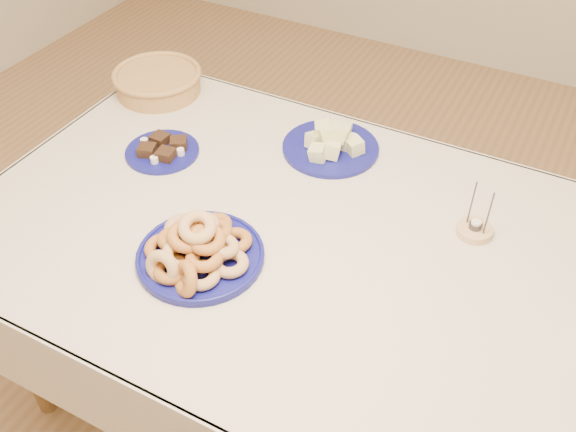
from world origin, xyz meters
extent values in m
plane|color=#926B45|center=(0.00, 0.00, 0.00)|extent=(5.00, 5.00, 0.00)
cylinder|color=brown|center=(-0.70, 0.40, 0.36)|extent=(0.06, 0.06, 0.72)
cylinder|color=brown|center=(0.70, 0.40, 0.36)|extent=(0.06, 0.06, 0.72)
cylinder|color=brown|center=(-0.70, -0.40, 0.36)|extent=(0.06, 0.06, 0.72)
cube|color=beige|center=(0.00, 0.00, 0.74)|extent=(1.70, 1.10, 0.02)
cube|color=beige|center=(0.00, 0.55, 0.61)|extent=(1.70, 0.01, 0.28)
cube|color=beige|center=(-0.85, 0.00, 0.61)|extent=(0.01, 1.10, 0.28)
cylinder|color=navy|center=(-0.17, -0.19, 0.76)|extent=(0.36, 0.36, 0.02)
torus|color=navy|center=(-0.17, -0.19, 0.77)|extent=(0.36, 0.36, 0.01)
torus|color=#B5824B|center=(-0.08, -0.19, 0.78)|extent=(0.11, 0.11, 0.03)
torus|color=#965621|center=(-0.11, -0.12, 0.78)|extent=(0.11, 0.11, 0.04)
torus|color=#965621|center=(-0.18, -0.10, 0.78)|extent=(0.12, 0.12, 0.04)
torus|color=#B5824B|center=(-0.25, -0.14, 0.78)|extent=(0.11, 0.11, 0.04)
torus|color=#965621|center=(-0.25, -0.22, 0.78)|extent=(0.10, 0.10, 0.04)
torus|color=#965621|center=(-0.19, -0.27, 0.78)|extent=(0.10, 0.11, 0.03)
torus|color=#B5824B|center=(-0.12, -0.25, 0.78)|extent=(0.10, 0.10, 0.03)
torus|color=#B5824B|center=(-0.11, -0.17, 0.81)|extent=(0.13, 0.13, 0.05)
torus|color=#965621|center=(-0.16, -0.14, 0.81)|extent=(0.13, 0.13, 0.05)
torus|color=#B5824B|center=(-0.21, -0.15, 0.81)|extent=(0.11, 0.11, 0.03)
torus|color=#965621|center=(-0.22, -0.21, 0.81)|extent=(0.10, 0.10, 0.04)
torus|color=#B5824B|center=(-0.18, -0.24, 0.81)|extent=(0.11, 0.11, 0.06)
torus|color=#965621|center=(-0.13, -0.22, 0.81)|extent=(0.12, 0.12, 0.03)
torus|color=#965621|center=(-0.14, -0.19, 0.83)|extent=(0.13, 0.13, 0.05)
torus|color=#B5824B|center=(-0.18, -0.16, 0.83)|extent=(0.11, 0.11, 0.04)
torus|color=#965621|center=(-0.18, -0.21, 0.83)|extent=(0.11, 0.10, 0.05)
torus|color=#B5824B|center=(-0.16, -0.19, 0.86)|extent=(0.12, 0.13, 0.05)
torus|color=#B5824B|center=(-0.20, -0.29, 0.79)|extent=(0.09, 0.06, 0.09)
torus|color=#965621|center=(-0.13, -0.29, 0.79)|extent=(0.11, 0.10, 0.09)
cylinder|color=navy|center=(-0.08, 0.37, 0.76)|extent=(0.37, 0.37, 0.01)
cube|color=#C9D586|center=(-0.05, 0.32, 0.79)|extent=(0.06, 0.06, 0.06)
cube|color=#C9D586|center=(-0.08, 0.42, 0.79)|extent=(0.05, 0.05, 0.05)
cube|color=#C9D586|center=(-0.10, 0.36, 0.82)|extent=(0.06, 0.06, 0.06)
cube|color=#C9D586|center=(0.00, 0.37, 0.79)|extent=(0.06, 0.06, 0.05)
cube|color=#C9D586|center=(-0.03, 0.38, 0.79)|extent=(0.05, 0.05, 0.05)
cube|color=#C9D586|center=(-0.08, 0.34, 0.82)|extent=(0.07, 0.06, 0.06)
cube|color=#C9D586|center=(-0.07, 0.42, 0.79)|extent=(0.05, 0.05, 0.05)
cube|color=#C9D586|center=(-0.12, 0.34, 0.79)|extent=(0.06, 0.06, 0.06)
cube|color=#C9D586|center=(-0.08, 0.29, 0.79)|extent=(0.06, 0.06, 0.05)
cube|color=#C9D586|center=(-0.08, 0.37, 0.82)|extent=(0.05, 0.05, 0.05)
cube|color=#C9D586|center=(-0.11, 0.42, 0.79)|extent=(0.07, 0.06, 0.06)
cube|color=#C9D586|center=(-0.05, 0.36, 0.82)|extent=(0.06, 0.05, 0.06)
cylinder|color=navy|center=(-0.51, 0.12, 0.76)|extent=(0.27, 0.27, 0.01)
cube|color=black|center=(-0.53, 0.09, 0.77)|extent=(0.06, 0.06, 0.03)
cube|color=black|center=(-0.47, 0.09, 0.77)|extent=(0.05, 0.05, 0.03)
cube|color=black|center=(-0.53, 0.15, 0.77)|extent=(0.05, 0.05, 0.03)
cube|color=black|center=(-0.47, 0.16, 0.77)|extent=(0.07, 0.07, 0.03)
cylinder|color=white|center=(-0.57, 0.12, 0.77)|extent=(0.03, 0.03, 0.02)
cylinder|color=white|center=(-0.49, 0.06, 0.77)|extent=(0.03, 0.03, 0.02)
cylinder|color=white|center=(-0.45, 0.13, 0.77)|extent=(0.03, 0.03, 0.02)
cylinder|color=olive|center=(-0.72, 0.40, 0.78)|extent=(0.31, 0.31, 0.07)
torus|color=olive|center=(-0.72, 0.40, 0.82)|extent=(0.33, 0.33, 0.02)
cylinder|color=tan|center=(0.39, 0.21, 0.76)|extent=(0.12, 0.12, 0.02)
cylinder|color=#3C3C41|center=(0.39, 0.21, 0.78)|extent=(0.04, 0.04, 0.01)
cylinder|color=silver|center=(0.39, 0.21, 0.79)|extent=(0.03, 0.03, 0.01)
cylinder|color=#3C3C41|center=(0.37, 0.22, 0.84)|extent=(0.01, 0.01, 0.13)
cylinder|color=#3C3C41|center=(0.42, 0.20, 0.84)|extent=(0.01, 0.01, 0.13)
camera|label=1|loc=(0.53, -1.05, 1.86)|focal=40.00mm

